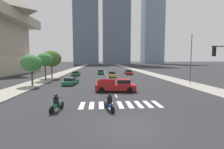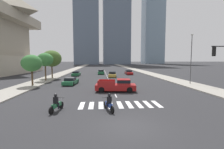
{
  "view_description": "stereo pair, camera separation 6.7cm",
  "coord_description": "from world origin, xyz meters",
  "px_view_note": "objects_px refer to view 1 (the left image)",
  "views": [
    {
      "loc": [
        -1.96,
        -9.95,
        4.25
      ],
      "look_at": [
        0.0,
        15.17,
        2.0
      ],
      "focal_mm": 26.17,
      "sensor_mm": 36.0,
      "label": 1
    },
    {
      "loc": [
        -1.9,
        -9.95,
        4.25
      ],
      "look_at": [
        0.0,
        15.17,
        2.0
      ],
      "focal_mm": 26.17,
      "sensor_mm": 36.0,
      "label": 2
    }
  ],
  "objects_px": {
    "sedan_green_0": "(76,74)",
    "street_tree_nearest": "(32,63)",
    "motorcycle_lead": "(109,104)",
    "street_tree_second": "(45,60)",
    "sedan_red_2": "(128,72)",
    "sedan_gold_1": "(112,75)",
    "sedan_green_3": "(71,81)",
    "motorcycle_third": "(57,104)",
    "street_lamp_east": "(191,55)",
    "pickup_truck": "(118,85)",
    "street_tree_third": "(51,59)",
    "sedan_green_4": "(101,72)"
  },
  "relations": [
    {
      "from": "sedan_gold_1",
      "to": "sedan_green_4",
      "type": "xyz_separation_m",
      "value": [
        -2.73,
        8.27,
        0.03
      ]
    },
    {
      "from": "sedan_red_2",
      "to": "street_tree_nearest",
      "type": "xyz_separation_m",
      "value": [
        -19.33,
        -20.12,
        3.14
      ]
    },
    {
      "from": "motorcycle_third",
      "to": "pickup_truck",
      "type": "xyz_separation_m",
      "value": [
        5.99,
        8.18,
        0.23
      ]
    },
    {
      "from": "motorcycle_lead",
      "to": "street_lamp_east",
      "type": "distance_m",
      "value": 20.86
    },
    {
      "from": "street_tree_third",
      "to": "motorcycle_lead",
      "type": "bearing_deg",
      "value": -64.84
    },
    {
      "from": "pickup_truck",
      "to": "sedan_gold_1",
      "type": "relative_size",
      "value": 1.17
    },
    {
      "from": "sedan_green_0",
      "to": "sedan_green_4",
      "type": "distance_m",
      "value": 8.08
    },
    {
      "from": "motorcycle_lead",
      "to": "sedan_red_2",
      "type": "relative_size",
      "value": 0.44
    },
    {
      "from": "motorcycle_third",
      "to": "street_lamp_east",
      "type": "bearing_deg",
      "value": -39.52
    },
    {
      "from": "pickup_truck",
      "to": "sedan_red_2",
      "type": "xyz_separation_m",
      "value": [
        6.08,
        25.41,
        -0.22
      ]
    },
    {
      "from": "motorcycle_lead",
      "to": "pickup_truck",
      "type": "xyz_separation_m",
      "value": [
        1.64,
        8.39,
        0.23
      ]
    },
    {
      "from": "sedan_gold_1",
      "to": "street_tree_third",
      "type": "relative_size",
      "value": 0.75
    },
    {
      "from": "street_tree_nearest",
      "to": "street_tree_second",
      "type": "bearing_deg",
      "value": 90.0
    },
    {
      "from": "sedan_red_2",
      "to": "street_tree_third",
      "type": "relative_size",
      "value": 0.75
    },
    {
      "from": "pickup_truck",
      "to": "street_tree_third",
      "type": "xyz_separation_m",
      "value": [
        -13.24,
        16.31,
        3.75
      ]
    },
    {
      "from": "motorcycle_lead",
      "to": "pickup_truck",
      "type": "relative_size",
      "value": 0.37
    },
    {
      "from": "street_tree_second",
      "to": "motorcycle_lead",
      "type": "bearing_deg",
      "value": -60.12
    },
    {
      "from": "motorcycle_lead",
      "to": "street_tree_second",
      "type": "height_order",
      "value": "street_tree_second"
    },
    {
      "from": "sedan_red_2",
      "to": "street_lamp_east",
      "type": "xyz_separation_m",
      "value": [
        7.27,
        -20.0,
        4.43
      ]
    },
    {
      "from": "motorcycle_third",
      "to": "street_tree_third",
      "type": "relative_size",
      "value": 0.34
    },
    {
      "from": "motorcycle_third",
      "to": "sedan_green_3",
      "type": "height_order",
      "value": "motorcycle_third"
    },
    {
      "from": "street_tree_nearest",
      "to": "street_tree_second",
      "type": "relative_size",
      "value": 0.9
    },
    {
      "from": "sedan_green_3",
      "to": "street_tree_second",
      "type": "relative_size",
      "value": 0.88
    },
    {
      "from": "sedan_gold_1",
      "to": "street_tree_third",
      "type": "xyz_separation_m",
      "value": [
        -14.0,
        -2.3,
        3.97
      ]
    },
    {
      "from": "pickup_truck",
      "to": "sedan_red_2",
      "type": "height_order",
      "value": "pickup_truck"
    },
    {
      "from": "sedan_gold_1",
      "to": "street_lamp_east",
      "type": "relative_size",
      "value": 0.56
    },
    {
      "from": "motorcycle_lead",
      "to": "motorcycle_third",
      "type": "distance_m",
      "value": 4.36
    },
    {
      "from": "sedan_gold_1",
      "to": "motorcycle_lead",
      "type": "bearing_deg",
      "value": 0.52
    },
    {
      "from": "motorcycle_lead",
      "to": "sedan_gold_1",
      "type": "height_order",
      "value": "motorcycle_lead"
    },
    {
      "from": "pickup_truck",
      "to": "street_tree_nearest",
      "type": "distance_m",
      "value": 14.55
    },
    {
      "from": "street_tree_third",
      "to": "sedan_green_4",
      "type": "bearing_deg",
      "value": 43.17
    },
    {
      "from": "motorcycle_third",
      "to": "street_lamp_east",
      "type": "xyz_separation_m",
      "value": [
        19.35,
        13.59,
        4.44
      ]
    },
    {
      "from": "sedan_gold_1",
      "to": "sedan_red_2",
      "type": "xyz_separation_m",
      "value": [
        5.33,
        6.8,
        -0.01
      ]
    },
    {
      "from": "motorcycle_lead",
      "to": "sedan_red_2",
      "type": "distance_m",
      "value": 34.67
    },
    {
      "from": "motorcycle_third",
      "to": "sedan_green_0",
      "type": "distance_m",
      "value": 30.72
    },
    {
      "from": "street_lamp_east",
      "to": "street_tree_second",
      "type": "relative_size",
      "value": 1.55
    },
    {
      "from": "sedan_green_3",
      "to": "sedan_green_0",
      "type": "bearing_deg",
      "value": 9.87
    },
    {
      "from": "sedan_gold_1",
      "to": "street_tree_second",
      "type": "relative_size",
      "value": 0.86
    },
    {
      "from": "street_tree_second",
      "to": "sedan_green_0",
      "type": "bearing_deg",
      "value": 66.93
    },
    {
      "from": "motorcycle_lead",
      "to": "street_tree_second",
      "type": "distance_m",
      "value": 23.58
    },
    {
      "from": "street_tree_nearest",
      "to": "motorcycle_third",
      "type": "bearing_deg",
      "value": -61.71
    },
    {
      "from": "sedan_green_3",
      "to": "street_lamp_east",
      "type": "bearing_deg",
      "value": -88.77
    },
    {
      "from": "motorcycle_lead",
      "to": "sedan_green_3",
      "type": "distance_m",
      "value": 16.3
    },
    {
      "from": "motorcycle_lead",
      "to": "sedan_red_2",
      "type": "xyz_separation_m",
      "value": [
        7.72,
        33.8,
        0.0
      ]
    },
    {
      "from": "pickup_truck",
      "to": "street_tree_third",
      "type": "height_order",
      "value": "street_tree_third"
    },
    {
      "from": "pickup_truck",
      "to": "street_lamp_east",
      "type": "height_order",
      "value": "street_lamp_east"
    },
    {
      "from": "sedan_red_2",
      "to": "street_tree_second",
      "type": "height_order",
      "value": "street_tree_second"
    },
    {
      "from": "sedan_green_3",
      "to": "motorcycle_third",
      "type": "bearing_deg",
      "value": -169.36
    },
    {
      "from": "motorcycle_lead",
      "to": "street_tree_third",
      "type": "relative_size",
      "value": 0.33
    },
    {
      "from": "sedan_green_0",
      "to": "street_tree_nearest",
      "type": "xyz_separation_m",
      "value": [
        -4.53,
        -17.14,
        3.17
      ]
    }
  ]
}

